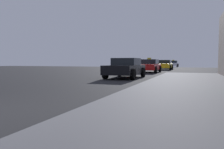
{
  "coord_description": "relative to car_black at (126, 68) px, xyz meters",
  "views": [
    {
      "loc": [
        4.06,
        -2.39,
        1.03
      ],
      "look_at": [
        1.64,
        4.02,
        0.63
      ],
      "focal_mm": 34.5,
      "sensor_mm": 36.0,
      "label": 1
    }
  ],
  "objects": [
    {
      "name": "car_black",
      "position": [
        0.0,
        0.0,
        0.0
      ],
      "size": [
        1.93,
        4.13,
        1.27
      ],
      "rotation": [
        0.0,
        0.0,
        3.14
      ],
      "color": "black",
      "rests_on": "ground_plane"
    },
    {
      "name": "car_red",
      "position": [
        -0.0,
        7.74,
        0.0
      ],
      "size": [
        2.01,
        4.35,
        1.43
      ],
      "rotation": [
        0.0,
        0.0,
        3.14
      ],
      "color": "red",
      "rests_on": "ground_plane"
    },
    {
      "name": "car_yellow",
      "position": [
        0.53,
        15.58,
        0.0
      ],
      "size": [
        1.99,
        4.46,
        1.27
      ],
      "rotation": [
        0.0,
        0.0,
        3.14
      ],
      "color": "yellow",
      "rests_on": "ground_plane"
    },
    {
      "name": "car_blue",
      "position": [
        -0.27,
        22.87,
        0.0
      ],
      "size": [
        2.03,
        4.31,
        1.27
      ],
      "rotation": [
        0.0,
        0.0,
        3.14
      ],
      "color": "#233899",
      "rests_on": "ground_plane"
    },
    {
      "name": "car_silver",
      "position": [
        0.26,
        32.08,
        0.0
      ],
      "size": [
        1.96,
        4.45,
        1.43
      ],
      "rotation": [
        0.0,
        0.0,
        3.14
      ],
      "color": "#B7B7BF",
      "rests_on": "ground_plane"
    }
  ]
}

